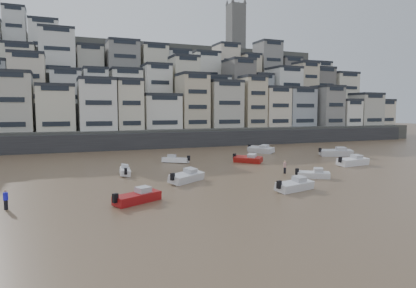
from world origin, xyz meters
name	(u,v)px	position (x,y,z in m)	size (l,w,h in m)	color
ground	(315,274)	(0.00, 0.00, 0.00)	(400.00, 400.00, 0.00)	brown
harbor_wall	(164,140)	(10.00, 65.00, 1.75)	(140.00, 3.00, 3.50)	#38383A
hillside	(145,96)	(14.73, 104.84, 13.01)	(141.04, 66.00, 50.00)	#4C4C47
boat_a	(295,184)	(10.86, 17.08, 0.70)	(5.11, 1.67, 1.39)	silver
boat_b	(314,173)	(17.35, 22.28, 0.58)	(4.27, 1.40, 1.17)	silver
boat_c	(187,176)	(1.86, 25.81, 0.76)	(5.55, 1.82, 1.51)	silver
boat_d	(353,160)	(29.78, 28.70, 0.82)	(6.04, 1.98, 1.65)	white
boat_e	(248,158)	(16.25, 37.38, 0.69)	(5.03, 1.65, 1.37)	maroon
boat_f	(125,170)	(-4.02, 33.59, 0.60)	(4.37, 1.43, 1.19)	white
boat_g	(336,151)	(35.44, 38.82, 0.88)	(6.44, 2.11, 1.76)	silver
boat_h	(175,159)	(5.48, 41.91, 0.64)	(4.71, 1.54, 1.29)	white
boat_i	(261,149)	(25.25, 48.67, 0.82)	(6.00, 1.96, 1.64)	silver
boat_j	(137,195)	(-5.50, 18.26, 0.69)	(5.05, 1.65, 1.38)	maroon
person_blue	(6,199)	(-16.34, 20.17, 0.87)	(0.44, 0.44, 1.74)	#1E1CD5
person_pink	(285,167)	(15.93, 26.48, 0.87)	(0.44, 0.44, 1.74)	tan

